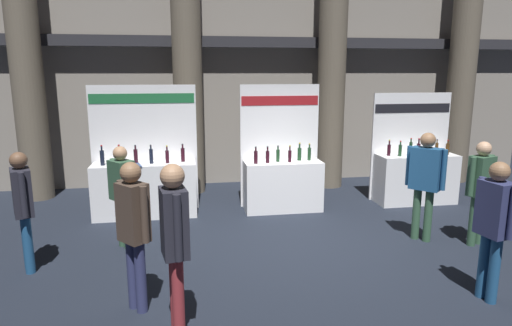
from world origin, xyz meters
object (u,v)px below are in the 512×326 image
(visitor_4, at_px, (175,236))
(visitor_6, at_px, (480,185))
(visitor_2, at_px, (23,202))
(exhibitor_booth_2, at_px, (415,174))
(visitor_3, at_px, (134,225))
(visitor_1, at_px, (425,176))
(exhibitor_booth_0, at_px, (145,183))
(visitor_0, at_px, (122,188))
(exhibitor_booth_1, at_px, (282,179))
(visitor_5, at_px, (494,219))

(visitor_4, relative_size, visitor_6, 1.10)
(visitor_6, bearing_deg, visitor_2, 159.43)
(visitor_4, bearing_deg, exhibitor_booth_2, -59.98)
(visitor_3, bearing_deg, visitor_1, -112.07)
(exhibitor_booth_2, distance_m, visitor_1, 2.27)
(exhibitor_booth_0, relative_size, exhibitor_booth_2, 1.08)
(exhibitor_booth_2, bearing_deg, visitor_0, -164.73)
(visitor_0, bearing_deg, exhibitor_booth_1, -101.45)
(visitor_1, relative_size, visitor_6, 1.07)
(exhibitor_booth_2, height_order, visitor_6, exhibitor_booth_2)
(visitor_2, distance_m, visitor_4, 2.74)
(visitor_0, distance_m, visitor_3, 1.96)
(visitor_3, distance_m, visitor_4, 0.74)
(exhibitor_booth_2, height_order, visitor_0, exhibitor_booth_2)
(visitor_2, height_order, visitor_4, visitor_4)
(exhibitor_booth_2, xyz_separation_m, visitor_0, (-5.62, -1.53, 0.35))
(visitor_0, distance_m, visitor_2, 1.35)
(visitor_3, distance_m, visitor_6, 5.16)
(visitor_3, height_order, visitor_4, visitor_4)
(visitor_4, bearing_deg, visitor_2, 37.18)
(visitor_4, xyz_separation_m, visitor_5, (3.61, 0.14, -0.08))
(visitor_0, relative_size, visitor_3, 0.92)
(exhibitor_booth_2, xyz_separation_m, visitor_4, (-4.80, -4.04, 0.49))
(visitor_1, relative_size, visitor_3, 1.01)
(visitor_5, distance_m, visitor_6, 1.86)
(exhibitor_booth_1, relative_size, visitor_4, 1.34)
(visitor_5, bearing_deg, visitor_6, -41.49)
(visitor_0, xyz_separation_m, visitor_2, (-1.19, -0.65, 0.04))
(exhibitor_booth_0, bearing_deg, visitor_3, -87.30)
(exhibitor_booth_0, height_order, visitor_3, exhibitor_booth_0)
(exhibitor_booth_2, distance_m, visitor_4, 6.29)
(visitor_3, height_order, visitor_6, visitor_3)
(exhibitor_booth_1, bearing_deg, visitor_5, -67.22)
(visitor_2, bearing_deg, visitor_3, -150.86)
(exhibitor_booth_2, bearing_deg, visitor_6, -95.42)
(visitor_5, relative_size, visitor_6, 1.03)
(visitor_0, relative_size, visitor_2, 0.96)
(exhibitor_booth_0, distance_m, exhibitor_booth_1, 2.61)
(visitor_6, bearing_deg, exhibitor_booth_0, 136.37)
(visitor_3, xyz_separation_m, visitor_5, (4.07, -0.44, -0.01))
(visitor_5, bearing_deg, visitor_1, -17.04)
(visitor_1, xyz_separation_m, visitor_5, (-0.23, -1.90, -0.05))
(exhibitor_booth_1, bearing_deg, visitor_6, -41.37)
(visitor_0, bearing_deg, visitor_2, 79.37)
(visitor_2, bearing_deg, visitor_4, -154.17)
(exhibitor_booth_2, xyz_separation_m, visitor_5, (-1.18, -3.91, 0.41))
(visitor_3, relative_size, visitor_6, 1.05)
(exhibitor_booth_0, xyz_separation_m, exhibitor_booth_1, (2.61, -0.06, -0.01))
(visitor_5, bearing_deg, exhibitor_booth_2, -27.08)
(visitor_2, xyz_separation_m, visitor_4, (2.01, -1.86, 0.10))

